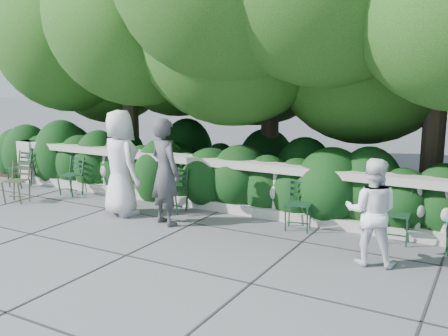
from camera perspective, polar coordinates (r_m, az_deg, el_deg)
The scene contains 12 objects.
ground at distance 7.88m, azimuth -3.60°, elevation -8.35°, with size 90.00×90.00×0.00m, color #4B4C52.
balustrade at distance 9.25m, azimuth 2.43°, elevation -2.32°, with size 12.00×0.44×1.00m.
shrub_hedge at distance 10.42m, azimuth 5.40°, elevation -3.62°, with size 15.00×2.60×1.70m, color black, non-canonical shape.
chair_a at distance 12.37m, azimuth -22.70°, elevation -2.13°, with size 0.44×0.48×0.84m, color black, non-canonical shape.
chair_b at distance 11.17m, azimuth -17.54°, elevation -3.11°, with size 0.44×0.48×0.84m, color black, non-canonical shape.
chair_c at distance 9.43m, azimuth -6.25°, elevation -5.18°, with size 0.44×0.48×0.84m, color black, non-canonical shape.
chair_d at distance 8.38m, azimuth 8.25°, elevation -7.28°, with size 0.44×0.48×0.84m, color black, non-canonical shape.
chair_e at distance 8.11m, azimuth 18.78°, elevation -8.36°, with size 0.44×0.48×0.84m, color black, non-canonical shape.
chair_weathered at distance 10.90m, azimuth -22.95°, elevation -3.80°, with size 0.44×0.48×0.84m, color black, non-canonical shape.
person_businessman at distance 9.30m, azimuth -11.78°, elevation 0.56°, with size 0.95×0.62×1.94m, color silver.
person_woman_grey at distance 8.57m, azimuth -6.75°, elevation -0.45°, with size 0.67×0.44×1.85m, color #3A3A3E.
person_casual_man at distance 7.05m, azimuth 16.51°, elevation -4.82°, with size 0.72×0.56×1.47m, color white.
Camera 1 is at (4.06, -6.25, 2.57)m, focal length 40.00 mm.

